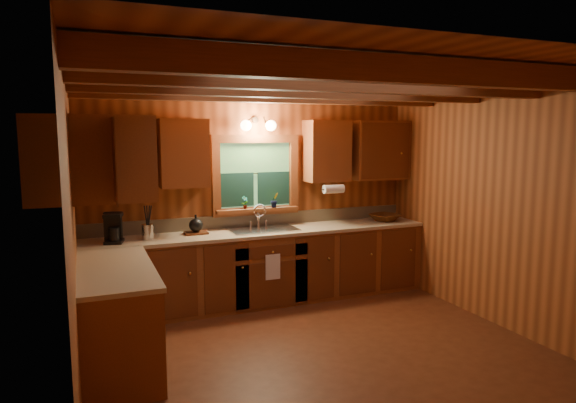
% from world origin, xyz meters
% --- Properties ---
extents(room, '(4.20, 4.20, 4.20)m').
position_xyz_m(room, '(0.00, 0.00, 1.30)').
color(room, '#522714').
rests_on(room, ground).
extents(ceiling_beams, '(4.20, 2.54, 0.18)m').
position_xyz_m(ceiling_beams, '(0.00, 0.00, 2.49)').
color(ceiling_beams, brown).
rests_on(ceiling_beams, room).
extents(base_cabinets, '(4.20, 2.22, 0.86)m').
position_xyz_m(base_cabinets, '(-0.49, 1.28, 0.43)').
color(base_cabinets, brown).
rests_on(base_cabinets, ground).
extents(countertop, '(4.20, 2.24, 0.04)m').
position_xyz_m(countertop, '(-0.48, 1.29, 0.88)').
color(countertop, tan).
rests_on(countertop, base_cabinets).
extents(backsplash, '(4.20, 0.02, 0.16)m').
position_xyz_m(backsplash, '(0.00, 1.89, 0.98)').
color(backsplash, tan).
rests_on(backsplash, room).
extents(dishwasher_panel, '(0.02, 0.60, 0.80)m').
position_xyz_m(dishwasher_panel, '(-1.47, 0.68, 0.43)').
color(dishwasher_panel, white).
rests_on(dishwasher_panel, base_cabinets).
extents(upper_cabinets, '(4.19, 1.77, 0.78)m').
position_xyz_m(upper_cabinets, '(-0.56, 1.42, 1.84)').
color(upper_cabinets, brown).
rests_on(upper_cabinets, room).
extents(window, '(1.12, 0.08, 1.00)m').
position_xyz_m(window, '(0.00, 1.87, 1.53)').
color(window, brown).
rests_on(window, room).
extents(window_sill, '(1.06, 0.14, 0.04)m').
position_xyz_m(window_sill, '(0.00, 1.82, 1.12)').
color(window_sill, brown).
rests_on(window_sill, room).
extents(wall_sconce, '(0.45, 0.21, 0.17)m').
position_xyz_m(wall_sconce, '(0.00, 1.75, 2.16)').
color(wall_sconce, black).
rests_on(wall_sconce, room).
extents(paper_towel_roll, '(0.27, 0.11, 0.11)m').
position_xyz_m(paper_towel_roll, '(0.92, 1.53, 1.37)').
color(paper_towel_roll, white).
rests_on(paper_towel_roll, upper_cabinets).
extents(dish_towel, '(0.18, 0.01, 0.30)m').
position_xyz_m(dish_towel, '(0.00, 1.26, 0.52)').
color(dish_towel, white).
rests_on(dish_towel, base_cabinets).
extents(sink, '(0.82, 0.48, 0.43)m').
position_xyz_m(sink, '(0.00, 1.60, 0.86)').
color(sink, silver).
rests_on(sink, countertop).
extents(coffee_maker, '(0.18, 0.23, 0.32)m').
position_xyz_m(coffee_maker, '(-1.73, 1.54, 1.06)').
color(coffee_maker, black).
rests_on(coffee_maker, countertop).
extents(utensil_crock, '(0.13, 0.13, 0.38)m').
position_xyz_m(utensil_crock, '(-1.36, 1.58, 0.99)').
color(utensil_crock, silver).
rests_on(utensil_crock, countertop).
extents(cutting_board, '(0.26, 0.19, 0.02)m').
position_xyz_m(cutting_board, '(-0.81, 1.67, 0.91)').
color(cutting_board, '#572812').
rests_on(cutting_board, countertop).
extents(teakettle, '(0.16, 0.16, 0.20)m').
position_xyz_m(teakettle, '(-0.81, 1.67, 1.00)').
color(teakettle, black).
rests_on(teakettle, cutting_board).
extents(wicker_basket, '(0.49, 0.49, 0.09)m').
position_xyz_m(wicker_basket, '(1.72, 1.57, 0.95)').
color(wicker_basket, '#48230C').
rests_on(wicker_basket, countertop).
extents(potted_plant_left, '(0.10, 0.09, 0.16)m').
position_xyz_m(potted_plant_left, '(-0.17, 1.80, 1.22)').
color(potted_plant_left, '#572812').
rests_on(potted_plant_left, window_sill).
extents(potted_plant_right, '(0.12, 0.11, 0.19)m').
position_xyz_m(potted_plant_right, '(0.22, 1.78, 1.23)').
color(potted_plant_right, '#572812').
rests_on(potted_plant_right, window_sill).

